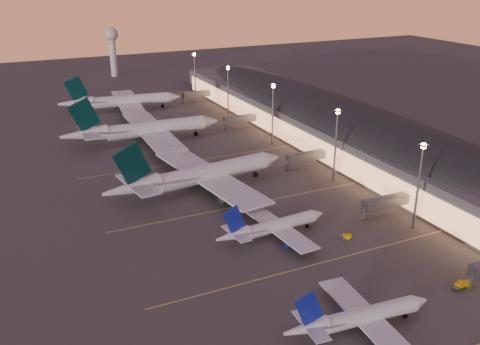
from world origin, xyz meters
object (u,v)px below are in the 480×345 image
object	(u,v)px
airliner_narrow_north	(272,227)
baggage_tug_c	(346,237)
baggage_tug_b	(464,285)
airliner_wide_far	(121,101)
radar_tower	(112,44)
airliner_wide_near	(199,175)
airliner_narrow_south	(359,317)
baggage_tug_a	(459,286)
airliner_wide_mid	(143,130)

from	to	relation	value
airliner_narrow_north	baggage_tug_c	distance (m)	20.63
airliner_narrow_north	baggage_tug_b	distance (m)	50.48
airliner_wide_far	radar_tower	bearing A→B (deg)	85.48
airliner_wide_near	airliner_wide_far	size ratio (longest dim) A/B	1.06
airliner_wide_near	radar_tower	size ratio (longest dim) A/B	2.03
baggage_tug_b	airliner_narrow_north	bearing A→B (deg)	131.82
airliner_narrow_north	airliner_wide_far	size ratio (longest dim) A/B	0.56
airliner_wide_near	baggage_tug_c	xyz separation A→B (m)	(24.45, -48.83, -4.96)
baggage_tug_b	baggage_tug_c	distance (m)	33.59
airliner_wide_near	airliner_wide_far	world-z (taller)	airliner_wide_near
airliner_narrow_south	baggage_tug_a	size ratio (longest dim) A/B	7.65
airliner_wide_far	radar_tower	size ratio (longest dim) A/B	1.91
airliner_narrow_south	baggage_tug_c	world-z (taller)	airliner_narrow_south
radar_tower	baggage_tug_b	size ratio (longest dim) A/B	8.27
airliner_wide_near	baggage_tug_b	xyz separation A→B (m)	(35.55, -80.53, -4.93)
airliner_narrow_north	baggage_tug_b	world-z (taller)	airliner_narrow_north
airliner_narrow_south	baggage_tug_b	distance (m)	32.80
airliner_wide_mid	radar_tower	size ratio (longest dim) A/B	2.08
airliner_narrow_south	radar_tower	distance (m)	291.91
airliner_narrow_north	baggage_tug_a	bearing A→B (deg)	-60.02
baggage_tug_a	airliner_narrow_north	bearing A→B (deg)	104.63
airliner_narrow_south	airliner_narrow_north	distance (m)	43.47
airliner_wide_near	radar_tower	xyz separation A→B (m)	(19.79, 207.96, 16.43)
baggage_tug_a	baggage_tug_c	xyz separation A→B (m)	(-9.50, 31.72, -0.09)
baggage_tug_b	baggage_tug_a	bearing A→B (deg)	-172.91
airliner_narrow_south	airliner_narrow_north	xyz separation A→B (m)	(3.31, 43.35, 0.06)
baggage_tug_a	baggage_tug_c	bearing A→B (deg)	87.28
radar_tower	baggage_tug_a	world-z (taller)	radar_tower
airliner_wide_mid	airliner_wide_far	world-z (taller)	airliner_wide_mid
airliner_narrow_south	airliner_wide_mid	bearing A→B (deg)	96.87
airliner_narrow_south	airliner_wide_mid	world-z (taller)	airliner_wide_mid
airliner_narrow_south	baggage_tug_c	distance (m)	40.35
airliner_narrow_south	airliner_narrow_north	size ratio (longest dim) A/B	0.98
airliner_narrow_north	baggage_tug_a	size ratio (longest dim) A/B	7.80
airliner_wide_mid	radar_tower	world-z (taller)	radar_tower
airliner_wide_near	airliner_wide_mid	size ratio (longest dim) A/B	0.98
airliner_narrow_north	airliner_wide_far	world-z (taller)	airliner_wide_far
baggage_tug_b	airliner_narrow_south	bearing A→B (deg)	-169.64
airliner_wide_far	radar_tower	xyz separation A→B (m)	(17.97, 93.02, 16.76)
airliner_narrow_north	radar_tower	size ratio (longest dim) A/B	1.07
airliner_wide_mid	baggage_tug_a	bearing A→B (deg)	-73.75
radar_tower	airliner_wide_far	bearing A→B (deg)	-100.94
airliner_wide_far	radar_tower	world-z (taller)	radar_tower
airliner_wide_far	baggage_tug_c	size ratio (longest dim) A/B	16.55
airliner_wide_near	baggage_tug_b	size ratio (longest dim) A/B	16.80
airliner_narrow_south	baggage_tug_a	world-z (taller)	airliner_narrow_south
airliner_wide_near	baggage_tug_c	size ratio (longest dim) A/B	17.60
airliner_wide_near	airliner_narrow_south	bearing A→B (deg)	-95.49
airliner_wide_far	baggage_tug_b	size ratio (longest dim) A/B	15.80
airliner_narrow_south	airliner_wide_near	xyz separation A→B (m)	(-2.94, 82.86, 2.30)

